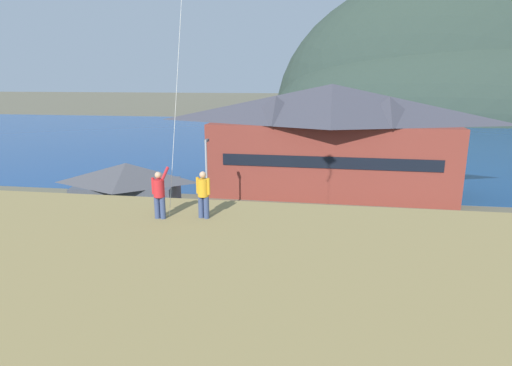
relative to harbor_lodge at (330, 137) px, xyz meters
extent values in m
plane|color=#66604C|center=(-7.27, -20.68, -5.86)|extent=(600.00, 600.00, 0.00)
cube|color=gray|center=(-7.27, -15.68, -5.81)|extent=(40.00, 20.00, 0.10)
cube|color=navy|center=(-7.27, 39.32, -5.85)|extent=(360.00, 84.00, 0.03)
ellipsoid|color=#2D3D33|center=(35.86, 101.09, -5.86)|extent=(104.17, 60.94, 86.21)
ellipsoid|color=#2D3D33|center=(38.99, 94.53, -5.86)|extent=(110.45, 61.04, 50.49)
cube|color=brown|center=(0.00, 0.07, -2.22)|extent=(23.98, 8.83, 7.29)
cube|color=black|center=(-0.08, -4.17, -1.85)|extent=(20.26, 0.45, 1.10)
pyramid|color=#3D3D47|center=(0.00, 0.07, 3.32)|extent=(25.43, 9.69, 3.78)
pyramid|color=#3D3D47|center=(-5.39, -1.30, 2.77)|extent=(4.70, 4.70, 2.64)
pyramid|color=#3D3D47|center=(5.34, -1.50, 2.77)|extent=(4.70, 4.70, 2.64)
cube|color=#474C56|center=(-15.41, -13.85, -3.92)|extent=(7.87, 5.33, 3.89)
pyramid|color=#47474C|center=(-15.41, -13.85, -1.21)|extent=(8.51, 5.84, 1.53)
cube|color=black|center=(-15.11, -16.05, -4.50)|extent=(1.10, 0.21, 2.72)
cube|color=#70604C|center=(-7.27, 12.88, -5.51)|extent=(3.20, 15.22, 0.70)
cube|color=silver|center=(-10.82, 16.33, -5.41)|extent=(2.51, 7.53, 0.90)
cube|color=white|center=(-10.82, 16.33, -4.88)|extent=(2.44, 7.30, 0.16)
cube|color=silver|center=(-10.81, 15.77, -4.25)|extent=(1.71, 2.27, 1.10)
cube|color=navy|center=(-3.75, 16.78, -5.41)|extent=(2.53, 7.39, 0.90)
cube|color=navy|center=(-3.75, 16.78, -4.88)|extent=(2.45, 7.17, 0.16)
cube|color=silver|center=(-3.77, 16.23, -4.25)|extent=(1.70, 2.24, 1.10)
cube|color=slate|center=(-20.94, -14.08, -5.04)|extent=(4.20, 1.80, 0.80)
cube|color=#5B5B5F|center=(-21.09, -14.08, -4.29)|extent=(2.10, 1.60, 0.70)
cube|color=black|center=(-21.09, -14.08, -4.33)|extent=(2.14, 1.63, 0.32)
cylinder|color=black|center=(-19.57, -15.00, -5.44)|extent=(0.64, 0.22, 0.64)
cylinder|color=black|center=(-19.57, -13.16, -5.44)|extent=(0.64, 0.22, 0.64)
cylinder|color=black|center=(-22.30, -15.00, -5.44)|extent=(0.64, 0.22, 0.64)
cylinder|color=black|center=(-22.30, -13.17, -5.44)|extent=(0.64, 0.22, 0.64)
cube|color=#B28923|center=(-2.66, -19.27, -5.04)|extent=(4.28, 2.01, 0.80)
cube|color=olive|center=(-2.51, -19.26, -4.29)|extent=(2.18, 1.70, 0.70)
cube|color=black|center=(-2.51, -19.26, -4.33)|extent=(2.22, 1.74, 0.32)
cylinder|color=black|center=(-4.07, -18.42, -5.44)|extent=(0.65, 0.25, 0.64)
cylinder|color=black|center=(-3.98, -20.26, -5.44)|extent=(0.65, 0.25, 0.64)
cylinder|color=black|center=(-1.35, -18.29, -5.44)|extent=(0.65, 0.25, 0.64)
cylinder|color=black|center=(-1.25, -20.12, -5.44)|extent=(0.65, 0.25, 0.64)
cube|color=#236633|center=(-3.32, -14.30, -5.04)|extent=(4.35, 2.17, 0.80)
cube|color=#1E562B|center=(-3.17, -14.32, -4.29)|extent=(2.24, 1.78, 0.70)
cube|color=black|center=(-3.17, -14.32, -4.33)|extent=(2.28, 1.82, 0.32)
cylinder|color=black|center=(-4.59, -13.27, -5.44)|extent=(0.66, 0.28, 0.64)
cylinder|color=black|center=(-4.76, -15.09, -5.44)|extent=(0.66, 0.28, 0.64)
cylinder|color=black|center=(-1.87, -13.51, -5.44)|extent=(0.66, 0.28, 0.64)
cylinder|color=black|center=(-2.04, -15.34, -5.44)|extent=(0.66, 0.28, 0.64)
cube|color=#236633|center=(9.43, -20.83, -5.04)|extent=(4.25, 1.93, 0.80)
cylinder|color=black|center=(8.09, -19.87, -5.44)|extent=(0.65, 0.24, 0.64)
cylinder|color=black|center=(8.04, -21.70, -5.44)|extent=(0.65, 0.24, 0.64)
cube|color=#9EA3A8|center=(2.93, -20.28, -5.04)|extent=(4.26, 1.94, 0.80)
cube|color=gray|center=(3.08, -20.29, -4.29)|extent=(2.15, 1.67, 0.70)
cube|color=black|center=(3.08, -20.29, -4.33)|extent=(2.19, 1.70, 0.32)
cylinder|color=black|center=(1.60, -19.32, -5.44)|extent=(0.65, 0.24, 0.64)
cylinder|color=black|center=(1.54, -21.16, -5.44)|extent=(0.65, 0.24, 0.64)
cylinder|color=black|center=(4.32, -19.41, -5.44)|extent=(0.65, 0.24, 0.64)
cylinder|color=black|center=(4.26, -21.25, -5.44)|extent=(0.65, 0.24, 0.64)
cube|color=#9EA3A8|center=(3.16, -14.76, -5.04)|extent=(4.32, 2.11, 0.80)
cube|color=gray|center=(3.01, -14.75, -4.29)|extent=(2.21, 1.75, 0.70)
cube|color=black|center=(3.01, -14.75, -4.33)|extent=(2.26, 1.79, 0.32)
cylinder|color=black|center=(4.45, -15.77, -5.44)|extent=(0.65, 0.27, 0.64)
cylinder|color=black|center=(4.59, -13.94, -5.44)|extent=(0.65, 0.27, 0.64)
cylinder|color=black|center=(1.73, -15.57, -5.44)|extent=(0.65, 0.27, 0.64)
cylinder|color=black|center=(1.87, -13.74, -5.44)|extent=(0.65, 0.27, 0.64)
cube|color=#236633|center=(-8.95, -13.99, -5.04)|extent=(4.32, 2.11, 0.80)
cube|color=#1E562B|center=(-8.80, -14.00, -4.29)|extent=(2.21, 1.75, 0.70)
cube|color=black|center=(-8.80, -14.00, -4.33)|extent=(2.26, 1.79, 0.32)
cylinder|color=black|center=(-10.25, -12.97, -5.44)|extent=(0.65, 0.27, 0.64)
cylinder|color=black|center=(-10.38, -14.81, -5.44)|extent=(0.65, 0.27, 0.64)
cylinder|color=black|center=(-7.52, -13.18, -5.44)|extent=(0.65, 0.27, 0.64)
cylinder|color=black|center=(-7.66, -15.01, -5.44)|extent=(0.65, 0.27, 0.64)
cylinder|color=#ADADB2|center=(-10.16, -10.18, -2.43)|extent=(0.16, 0.16, 6.67)
cube|color=#4C4C51|center=(-10.16, -9.83, 0.81)|extent=(0.24, 0.70, 0.20)
cylinder|color=#384770|center=(-6.67, -29.44, 1.26)|extent=(0.20, 0.20, 0.82)
cylinder|color=#384770|center=(-6.45, -29.46, 1.26)|extent=(0.20, 0.20, 0.82)
cylinder|color=red|center=(-6.56, -29.45, 1.99)|extent=(0.40, 0.40, 0.64)
sphere|color=tan|center=(-6.56, -29.45, 2.47)|extent=(0.24, 0.24, 0.24)
cylinder|color=red|center=(-6.36, -29.29, 2.49)|extent=(0.16, 0.56, 0.43)
cylinder|color=red|center=(-6.78, -29.44, 2.06)|extent=(0.11, 0.11, 0.60)
cylinder|color=#384770|center=(-5.11, -29.14, 1.26)|extent=(0.20, 0.20, 0.82)
cylinder|color=#384770|center=(-4.89, -29.19, 1.26)|extent=(0.20, 0.20, 0.82)
cylinder|color=gold|center=(-5.00, -29.16, 1.99)|extent=(0.40, 0.40, 0.64)
sphere|color=tan|center=(-5.00, -29.16, 2.47)|extent=(0.24, 0.24, 0.24)
cylinder|color=gold|center=(-5.21, -29.11, 2.06)|extent=(0.11, 0.11, 0.60)
cylinder|color=gold|center=(-4.79, -29.21, 2.06)|extent=(0.11, 0.11, 0.60)
cylinder|color=silver|center=(-6.06, -27.83, 7.63)|extent=(0.51, 2.77, 13.57)
camera|label=1|loc=(-0.85, -43.52, 5.86)|focal=29.90mm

